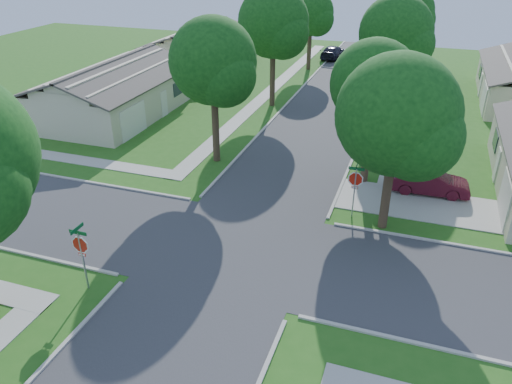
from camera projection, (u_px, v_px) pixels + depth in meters
The scene contains 19 objects.
ground at pixel (235, 248), 23.29m from camera, with size 100.00×100.00×0.00m, color #275E19.
road_ns at pixel (235, 248), 23.29m from camera, with size 7.00×100.00×0.02m, color #333335.
sidewalk_ne at pixel (408, 101), 43.29m from camera, with size 1.20×40.00×0.04m, color #9E9B91.
sidewalk_nw at pixel (274, 88), 46.79m from camera, with size 1.20×40.00×0.04m, color #9E9B91.
driveway at pixel (418, 204), 26.96m from camera, with size 8.80×3.60×0.05m, color #9E9B91.
stop_sign_sw at pixel (81, 247), 19.76m from camera, with size 1.05×0.80×2.98m.
stop_sign_ne at pixel (355, 181), 24.93m from camera, with size 1.05×0.80×2.98m.
tree_e_near at pixel (375, 88), 26.83m from camera, with size 4.97×4.80×8.28m.
tree_e_mid at pixel (396, 36), 36.59m from camera, with size 5.59×5.40×9.21m.
tree_e_far at pixel (408, 15), 47.59m from camera, with size 5.17×5.00×8.72m.
tree_w_near at pixel (214, 65), 29.30m from camera, with size 5.38×5.20×8.97m.
tree_w_mid at pixel (274, 26), 39.17m from camera, with size 5.80×5.60×9.56m.
tree_w_far at pixel (311, 15), 50.51m from camera, with size 4.76×4.60×8.04m.
tree_ne_corner at pixel (398, 120), 22.38m from camera, with size 5.80×5.60×8.66m.
house_nw_near at pixel (115, 95), 39.71m from camera, with size 8.42×13.60×4.23m.
house_nw_far at pixel (203, 51), 53.93m from camera, with size 8.42×13.60×4.23m.
car_driveway at pixel (430, 182), 27.85m from camera, with size 1.48×4.25×1.40m, color #4C0F1F.
car_curb_east at pixel (364, 114), 38.15m from camera, with size 1.54×3.83×1.30m, color black.
car_curb_west at pixel (333, 52), 57.22m from camera, with size 1.96×4.82×1.40m, color black.
Camera 1 is at (7.21, -18.01, 13.20)m, focal length 35.00 mm.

